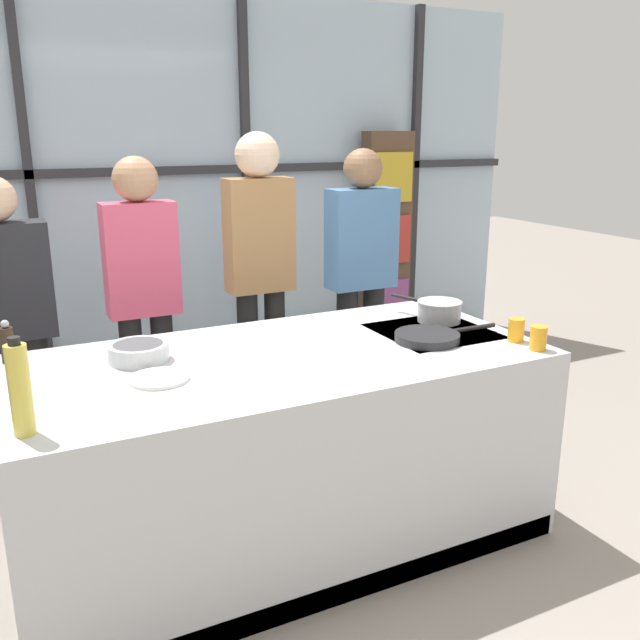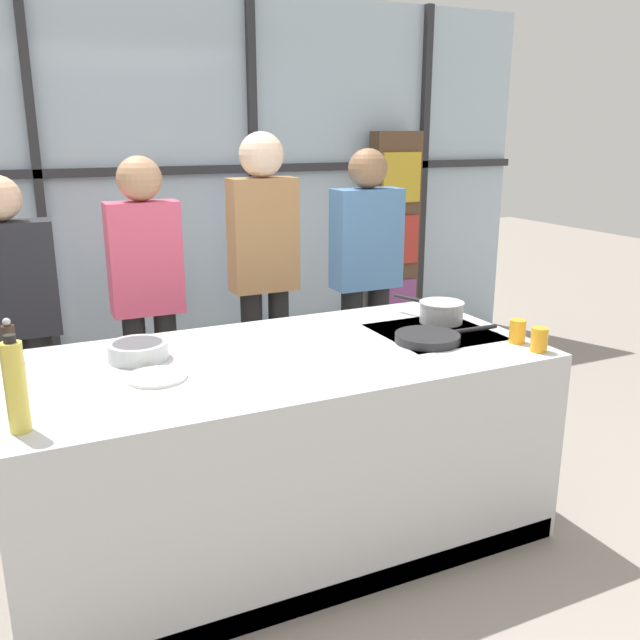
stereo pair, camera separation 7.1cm
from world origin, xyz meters
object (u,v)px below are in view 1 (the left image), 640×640
(pepper_grinder, at_px, (7,344))
(juice_glass_far, at_px, (516,330))
(spectator_far_left, at_px, (8,318))
(frying_pan, at_px, (428,337))
(spectator_far_right, at_px, (361,268))
(mixing_bowl, at_px, (139,352))
(oil_bottle, at_px, (20,389))
(spectator_center_right, at_px, (260,263))
(saucepan, at_px, (439,310))
(juice_glass_near, at_px, (538,338))
(white_plate, at_px, (159,378))
(spectator_center_left, at_px, (143,289))

(pepper_grinder, xyz_separation_m, juice_glass_far, (2.09, -0.72, -0.03))
(spectator_far_left, distance_m, pepper_grinder, 0.68)
(frying_pan, xyz_separation_m, pepper_grinder, (-1.74, 0.54, 0.06))
(spectator_far_right, xyz_separation_m, mixing_bowl, (-1.59, -0.90, -0.05))
(mixing_bowl, bearing_deg, oil_bottle, -130.66)
(spectator_center_right, height_order, saucepan, spectator_center_right)
(pepper_grinder, bearing_deg, juice_glass_far, -18.89)
(frying_pan, height_order, juice_glass_near, juice_glass_near)
(juice_glass_far, bearing_deg, white_plate, 171.69)
(saucepan, xyz_separation_m, juice_glass_far, (0.12, -0.43, -0.00))
(juice_glass_far, bearing_deg, juice_glass_near, -90.00)
(spectator_center_left, xyz_separation_m, mixing_bowl, (-0.22, -0.90, -0.06))
(spectator_center_right, bearing_deg, saucepan, 121.19)
(spectator_far_left, bearing_deg, juice_glass_far, 146.01)
(spectator_far_right, bearing_deg, spectator_far_left, 0.00)
(spectator_center_right, bearing_deg, juice_glass_near, 114.48)
(mixing_bowl, relative_size, juice_glass_far, 2.35)
(pepper_grinder, xyz_separation_m, juice_glass_near, (2.09, -0.86, -0.03))
(frying_pan, relative_size, white_plate, 2.28)
(juice_glass_near, distance_m, juice_glass_far, 0.14)
(saucepan, relative_size, juice_glass_far, 3.75)
(mixing_bowl, relative_size, juice_glass_near, 2.35)
(spectator_center_left, xyz_separation_m, juice_glass_near, (1.38, -1.54, -0.05))
(saucepan, xyz_separation_m, pepper_grinder, (-1.98, 0.28, 0.03))
(spectator_far_right, bearing_deg, pepper_grinder, 18.09)
(frying_pan, xyz_separation_m, saucepan, (0.24, 0.25, 0.04))
(pepper_grinder, bearing_deg, mixing_bowl, -24.05)
(spectator_center_right, height_order, juice_glass_far, spectator_center_right)
(frying_pan, height_order, mixing_bowl, mixing_bowl)
(spectator_center_right, distance_m, mixing_bowl, 1.28)
(frying_pan, distance_m, white_plate, 1.23)
(oil_bottle, relative_size, juice_glass_near, 3.02)
(spectator_far_right, relative_size, juice_glass_near, 16.04)
(spectator_far_left, relative_size, spectator_center_left, 0.95)
(spectator_center_left, distance_m, juice_glass_near, 2.07)
(mixing_bowl, bearing_deg, spectator_far_right, 29.42)
(spectator_far_right, bearing_deg, spectator_center_left, -0.00)
(saucepan, bearing_deg, pepper_grinder, 171.82)
(mixing_bowl, height_order, pepper_grinder, pepper_grinder)
(spectator_center_right, distance_m, juice_glass_near, 1.69)
(spectator_far_left, bearing_deg, juice_glass_near, 143.43)
(juice_glass_near, xyz_separation_m, juice_glass_far, (0.00, 0.14, 0.00))
(saucepan, distance_m, mixing_bowl, 1.49)
(frying_pan, bearing_deg, juice_glass_far, -26.69)
(spectator_far_left, relative_size, pepper_grinder, 8.77)
(spectator_far_left, xyz_separation_m, spectator_center_left, (0.68, 0.00, 0.08))
(spectator_far_left, distance_m, saucepan, 2.18)
(spectator_center_right, xyz_separation_m, white_plate, (-0.89, -1.16, -0.18))
(frying_pan, relative_size, juice_glass_near, 5.01)
(saucepan, relative_size, pepper_grinder, 2.18)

